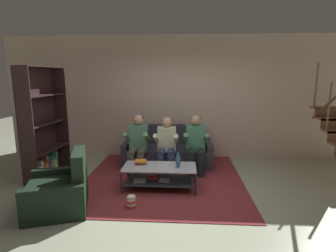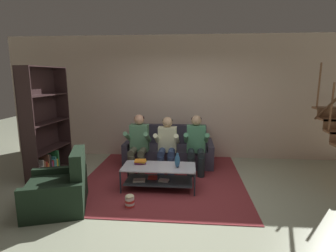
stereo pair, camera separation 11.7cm
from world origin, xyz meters
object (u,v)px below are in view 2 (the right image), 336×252
person_seated_right (196,142)px  vase (177,161)px  bookshelf (44,136)px  coffee_table (158,174)px  book_stack (140,162)px  armchair (60,190)px  person_seated_middle (167,143)px  popcorn_tub (130,201)px  person_seated_left (139,141)px  couch (169,151)px

person_seated_right → vase: person_seated_right is taller
vase → bookshelf: size_ratio=0.12×
person_seated_right → coffee_table: bearing=-127.6°
bookshelf → book_stack: bearing=-9.2°
book_stack → armchair: armchair is taller
coffee_table → bookshelf: (-2.30, 0.42, 0.54)m
person_seated_middle → popcorn_tub: person_seated_middle is taller
popcorn_tub → person_seated_right: bearing=57.1°
person_seated_middle → armchair: person_seated_middle is taller
person_seated_left → bookshelf: bookshelf is taller
book_stack → armchair: 1.41m
person_seated_left → bookshelf: 1.84m
coffee_table → person_seated_middle: bearing=84.9°
coffee_table → person_seated_right: bearing=52.4°
person_seated_right → book_stack: size_ratio=5.15×
vase → armchair: 1.91m
vase → bookshelf: (-2.63, 0.45, 0.28)m
book_stack → vase: bearing=-11.4°
coffee_table → vase: size_ratio=4.97×
person_seated_right → bookshelf: (-2.97, -0.45, 0.18)m
person_seated_right → bookshelf: bearing=-171.4°
couch → bookshelf: 2.62m
couch → person_seated_right: size_ratio=1.66×
coffee_table → book_stack: 0.39m
vase → book_stack: size_ratio=1.13×
book_stack → popcorn_tub: 0.89m
person_seated_left → person_seated_right: 1.19m
person_seated_left → vase: size_ratio=4.59×
person_seated_right → book_stack: person_seated_right is taller
coffee_table → armchair: size_ratio=1.15×
couch → vase: (0.26, -1.43, 0.26)m
couch → person_seated_left: (-0.59, -0.53, 0.36)m
person_seated_left → person_seated_middle: 0.60m
popcorn_tub → coffee_table: bearing=63.7°
couch → person_seated_left: person_seated_left is taller
person_seated_middle → book_stack: bearing=-118.5°
person_seated_middle → book_stack: person_seated_middle is taller
person_seated_right → armchair: size_ratio=1.06×
couch → person_seated_middle: person_seated_middle is taller
bookshelf → popcorn_tub: bearing=-30.2°
couch → person_seated_right: person_seated_right is taller
person_seated_middle → popcorn_tub: size_ratio=5.63×
coffee_table → bookshelf: bearing=169.5°
coffee_table → bookshelf: 2.40m
couch → armchair: bearing=-123.6°
person_seated_right → armchair: 2.69m
person_seated_left → person_seated_middle: bearing=-0.4°
coffee_table → book_stack: (-0.34, 0.11, 0.18)m
vase → armchair: bearing=-155.6°
coffee_table → popcorn_tub: (-0.35, -0.71, -0.17)m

